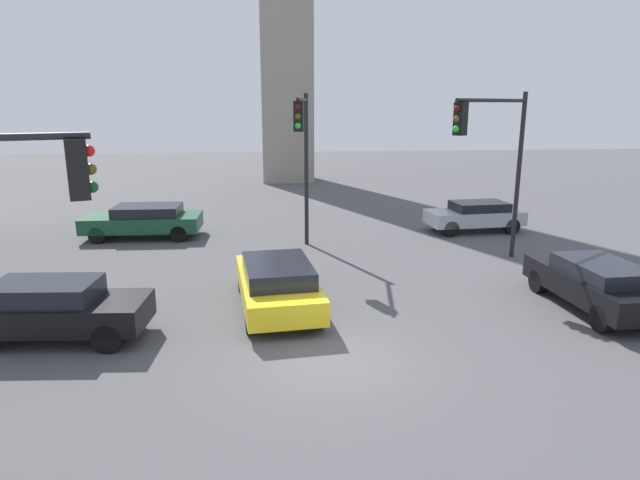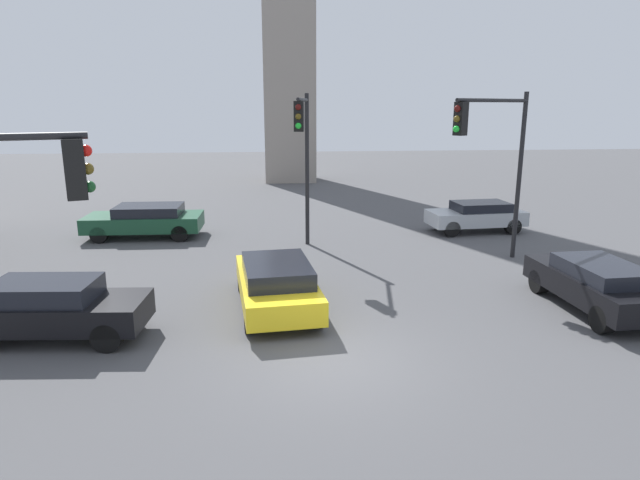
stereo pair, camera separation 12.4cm
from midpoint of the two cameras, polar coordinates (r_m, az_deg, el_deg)
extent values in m
plane|color=#4C4C4F|center=(12.22, 1.72, -12.53)|extent=(109.42, 109.42, 0.00)
cube|color=black|center=(9.90, -23.98, 6.77)|extent=(0.41, 0.41, 1.00)
sphere|color=red|center=(9.88, -22.99, 8.61)|extent=(0.20, 0.20, 0.20)
sphere|color=#594714|center=(9.91, -22.82, 6.89)|extent=(0.20, 0.20, 0.20)
sphere|color=#14471E|center=(9.94, -22.66, 5.17)|extent=(0.20, 0.20, 0.20)
cylinder|color=black|center=(21.40, -1.19, 7.23)|extent=(0.16, 0.16, 5.88)
cylinder|color=black|center=(19.80, -1.65, 14.48)|extent=(0.61, 2.91, 0.12)
cube|color=black|center=(18.59, -2.03, 12.81)|extent=(0.37, 0.37, 1.00)
sphere|color=#4C0F0C|center=(18.39, -2.10, 13.73)|extent=(0.20, 0.20, 0.20)
sphere|color=#594714|center=(18.40, -2.10, 12.80)|extent=(0.20, 0.20, 0.20)
sphere|color=green|center=(18.40, -2.09, 11.87)|extent=(0.20, 0.20, 0.20)
cylinder|color=black|center=(20.75, 20.30, 6.18)|extent=(0.16, 0.16, 5.89)
cylinder|color=black|center=(18.90, 17.94, 13.74)|extent=(3.31, 2.38, 0.12)
cube|color=black|center=(17.46, 14.73, 12.18)|extent=(0.45, 0.45, 1.00)
sphere|color=#4C0F0C|center=(17.29, 14.40, 13.18)|extent=(0.20, 0.20, 0.20)
sphere|color=#594714|center=(17.29, 14.34, 12.19)|extent=(0.20, 0.20, 0.20)
sphere|color=green|center=(17.30, 14.28, 11.20)|extent=(0.20, 0.20, 0.20)
cube|color=black|center=(14.42, -25.73, -6.85)|extent=(4.35, 2.02, 0.65)
cube|color=black|center=(14.34, -26.73, -4.82)|extent=(2.48, 1.67, 0.50)
cylinder|color=black|center=(14.61, -19.31, -7.32)|extent=(0.71, 0.36, 0.69)
cylinder|color=black|center=(13.40, -21.14, -9.44)|extent=(0.71, 0.36, 0.69)
cylinder|color=black|center=(15.75, -29.36, -6.83)|extent=(0.71, 0.36, 0.69)
cube|color=#19472D|center=(24.09, -17.80, 1.80)|extent=(4.80, 2.18, 0.62)
cube|color=black|center=(23.94, -17.33, 2.97)|extent=(2.70, 1.89, 0.45)
cylinder|color=black|center=(23.79, -21.99, 0.53)|extent=(0.69, 0.39, 0.68)
cylinder|color=black|center=(25.38, -20.85, 1.43)|extent=(0.69, 0.39, 0.68)
cylinder|color=black|center=(23.00, -14.31, 0.69)|extent=(0.69, 0.39, 0.68)
cylinder|color=black|center=(24.64, -13.64, 1.60)|extent=(0.69, 0.39, 0.68)
cube|color=yellow|center=(15.03, -4.36, -4.90)|extent=(2.40, 4.82, 0.62)
cube|color=black|center=(14.65, -4.29, -3.26)|extent=(1.97, 2.76, 0.50)
cylinder|color=black|center=(16.56, -7.76, -4.33)|extent=(0.41, 0.61, 0.58)
cylinder|color=black|center=(16.72, -2.28, -4.03)|extent=(0.41, 0.61, 0.58)
cylinder|color=black|center=(13.60, -6.91, -8.45)|extent=(0.41, 0.61, 0.58)
cylinder|color=black|center=(13.79, -0.20, -8.02)|extent=(0.41, 0.61, 0.58)
cube|color=black|center=(16.63, 27.02, -4.32)|extent=(1.98, 4.44, 0.65)
cube|color=black|center=(16.32, 27.64, -2.88)|extent=(1.68, 2.51, 0.43)
cylinder|color=black|center=(17.52, 22.18, -4.05)|extent=(0.35, 0.70, 0.69)
cylinder|color=black|center=(18.29, 26.20, -3.73)|extent=(0.35, 0.70, 0.69)
cylinder|color=black|center=(15.18, 27.73, -7.38)|extent=(0.35, 0.70, 0.69)
cube|color=#ADB2B7|center=(24.89, 16.12, 2.28)|extent=(4.24, 2.05, 0.60)
cube|color=black|center=(24.90, 16.62, 3.35)|extent=(2.42, 1.70, 0.42)
cylinder|color=black|center=(23.74, 13.76, 1.14)|extent=(0.70, 0.36, 0.68)
cylinder|color=black|center=(25.02, 12.47, 1.86)|extent=(0.70, 0.36, 0.68)
cylinder|color=black|center=(24.98, 19.67, 1.35)|extent=(0.70, 0.36, 0.68)
cylinder|color=black|center=(26.20, 18.17, 2.03)|extent=(0.70, 0.36, 0.68)
camera|label=1|loc=(0.06, -89.80, 0.05)|focal=30.55mm
camera|label=2|loc=(0.06, 90.20, -0.05)|focal=30.55mm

